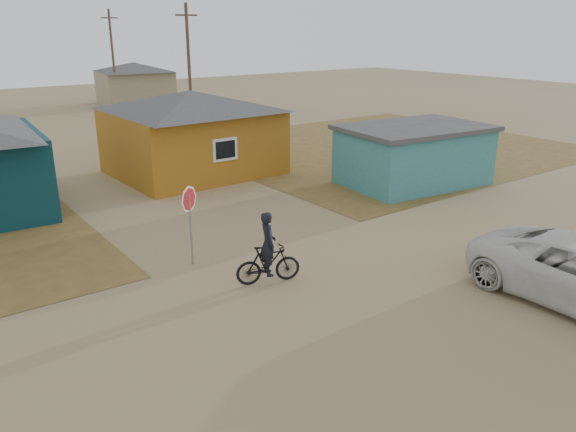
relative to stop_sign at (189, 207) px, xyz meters
name	(u,v)px	position (x,y,z in m)	size (l,w,h in m)	color
ground	(353,292)	(2.62, -4.16, -1.79)	(120.00, 120.00, 0.00)	#917B54
grass_ne	(380,147)	(16.62, 8.84, -1.78)	(20.00, 18.00, 0.00)	brown
house_yellow	(192,131)	(5.12, 9.84, 0.22)	(7.72, 6.76, 3.90)	#A76819
shed_turquoise	(413,155)	(12.12, 2.34, -0.48)	(6.71, 4.93, 2.60)	teal
house_beige_east	(135,82)	(12.62, 35.84, 0.07)	(6.95, 6.05, 3.60)	gray
utility_pole_near	(189,70)	(9.12, 17.84, 2.35)	(1.40, 0.20, 8.00)	brown
utility_pole_far	(113,58)	(10.12, 33.84, 2.35)	(1.40, 0.20, 8.00)	brown
stop_sign	(189,207)	(0.00, 0.00, 0.00)	(0.79, 0.19, 2.43)	gray
cyclist	(268,257)	(1.12, -2.36, -1.04)	(1.88, 1.07, 2.05)	black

